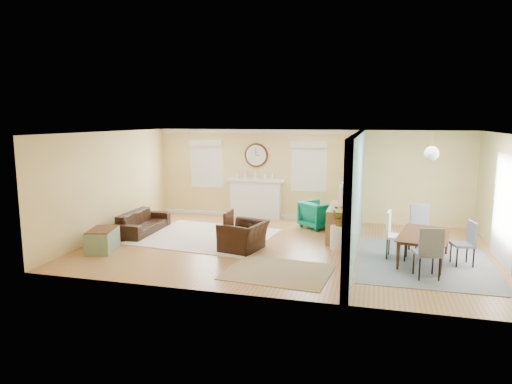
# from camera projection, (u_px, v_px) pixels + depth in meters

# --- Properties ---
(floor) EXTENTS (9.00, 9.00, 0.00)m
(floor) POSITION_uv_depth(u_px,v_px,m) (286.00, 247.00, 10.43)
(floor) COLOR #A25E31
(floor) RESTS_ON ground
(wall_back) EXTENTS (9.00, 0.02, 2.60)m
(wall_back) POSITION_uv_depth(u_px,v_px,m) (307.00, 175.00, 13.08)
(wall_back) COLOR tan
(wall_back) RESTS_ON ground
(wall_front) EXTENTS (9.00, 0.02, 2.60)m
(wall_front) POSITION_uv_depth(u_px,v_px,m) (251.00, 219.00, 7.36)
(wall_front) COLOR tan
(wall_front) RESTS_ON ground
(wall_left) EXTENTS (0.02, 6.00, 2.60)m
(wall_left) POSITION_uv_depth(u_px,v_px,m) (110.00, 184.00, 11.36)
(wall_left) COLOR tan
(wall_left) RESTS_ON ground
(wall_right) EXTENTS (0.02, 6.00, 2.60)m
(wall_right) POSITION_uv_depth(u_px,v_px,m) (509.00, 200.00, 9.08)
(wall_right) COLOR tan
(wall_right) RESTS_ON ground
(ceiling) EXTENTS (9.00, 6.00, 0.02)m
(ceiling) POSITION_uv_depth(u_px,v_px,m) (288.00, 133.00, 10.01)
(ceiling) COLOR white
(ceiling) RESTS_ON wall_back
(partition) EXTENTS (0.17, 6.00, 2.60)m
(partition) POSITION_uv_depth(u_px,v_px,m) (356.00, 189.00, 10.10)
(partition) COLOR tan
(partition) RESTS_ON ground
(fireplace) EXTENTS (1.70, 0.30, 1.17)m
(fireplace) POSITION_uv_depth(u_px,v_px,m) (255.00, 198.00, 13.46)
(fireplace) COLOR white
(fireplace) RESTS_ON ground
(wall_clock) EXTENTS (0.70, 0.07, 0.70)m
(wall_clock) POSITION_uv_depth(u_px,v_px,m) (256.00, 155.00, 13.34)
(wall_clock) COLOR #492414
(wall_clock) RESTS_ON wall_back
(window_left) EXTENTS (1.05, 0.13, 1.42)m
(window_left) POSITION_uv_depth(u_px,v_px,m) (207.00, 161.00, 13.75)
(window_left) COLOR white
(window_left) RESTS_ON wall_back
(window_right) EXTENTS (1.05, 0.13, 1.42)m
(window_right) POSITION_uv_depth(u_px,v_px,m) (309.00, 163.00, 12.97)
(window_right) COLOR white
(window_right) RESTS_ON wall_back
(french_doors) EXTENTS (0.06, 1.70, 2.20)m
(french_doors) POSITION_uv_depth(u_px,v_px,m) (505.00, 210.00, 9.12)
(french_doors) COLOR white
(french_doors) RESTS_ON ground
(pendant) EXTENTS (0.30, 0.30, 0.55)m
(pendant) POSITION_uv_depth(u_px,v_px,m) (432.00, 154.00, 9.32)
(pendant) COLOR gold
(pendant) RESTS_ON ceiling
(rug_cream) EXTENTS (3.41, 3.04, 0.02)m
(rug_cream) POSITION_uv_depth(u_px,v_px,m) (206.00, 236.00, 11.35)
(rug_cream) COLOR beige
(rug_cream) RESTS_ON floor
(rug_jute) EXTENTS (2.10, 1.78, 0.01)m
(rug_jute) POSITION_uv_depth(u_px,v_px,m) (278.00, 272.00, 8.74)
(rug_jute) COLOR tan
(rug_jute) RESTS_ON floor
(rug_grey) EXTENTS (2.63, 3.29, 0.01)m
(rug_grey) POSITION_uv_depth(u_px,v_px,m) (425.00, 262.00, 9.34)
(rug_grey) COLOR slate
(rug_grey) RESTS_ON floor
(sofa) EXTENTS (0.78, 1.90, 0.55)m
(sofa) POSITION_uv_depth(u_px,v_px,m) (142.00, 222.00, 11.73)
(sofa) COLOR black
(sofa) RESTS_ON floor
(eames_chair) EXTENTS (1.06, 1.15, 0.64)m
(eames_chair) POSITION_uv_depth(u_px,v_px,m) (244.00, 236.00, 10.16)
(eames_chair) COLOR black
(eames_chair) RESTS_ON floor
(green_chair) EXTENTS (1.10, 1.11, 0.72)m
(green_chair) POSITION_uv_depth(u_px,v_px,m) (318.00, 215.00, 12.24)
(green_chair) COLOR #0B765A
(green_chair) RESTS_ON floor
(trunk) EXTENTS (0.72, 0.96, 0.50)m
(trunk) POSITION_uv_depth(u_px,v_px,m) (102.00, 240.00, 10.11)
(trunk) COLOR gray
(trunk) RESTS_ON floor
(credenza) EXTENTS (0.54, 1.58, 0.80)m
(credenza) POSITION_uv_depth(u_px,v_px,m) (340.00, 222.00, 11.15)
(credenza) COLOR #91613F
(credenza) RESTS_ON floor
(tv) EXTENTS (0.15, 1.08, 0.62)m
(tv) POSITION_uv_depth(u_px,v_px,m) (340.00, 194.00, 11.04)
(tv) COLOR black
(tv) RESTS_ON credenza
(garden_stool) EXTENTS (0.36, 0.36, 0.53)m
(garden_stool) POSITION_uv_depth(u_px,v_px,m) (338.00, 237.00, 10.27)
(garden_stool) COLOR white
(garden_stool) RESTS_ON floor
(potted_plant) EXTENTS (0.45, 0.42, 0.42)m
(potted_plant) POSITION_uv_depth(u_px,v_px,m) (339.00, 217.00, 10.20)
(potted_plant) COLOR #337F33
(potted_plant) RESTS_ON garden_stool
(dining_table) EXTENTS (1.25, 1.83, 0.59)m
(dining_table) POSITION_uv_depth(u_px,v_px,m) (425.00, 248.00, 9.29)
(dining_table) COLOR #492414
(dining_table) RESTS_ON floor
(dining_chair_n) EXTENTS (0.53, 0.53, 0.97)m
(dining_chair_n) POSITION_uv_depth(u_px,v_px,m) (422.00, 222.00, 10.37)
(dining_chair_n) COLOR slate
(dining_chair_n) RESTS_ON floor
(dining_chair_s) EXTENTS (0.52, 0.52, 0.99)m
(dining_chair_s) POSITION_uv_depth(u_px,v_px,m) (427.00, 248.00, 8.31)
(dining_chair_s) COLOR slate
(dining_chair_s) RESTS_ON floor
(dining_chair_w) EXTENTS (0.50, 0.50, 1.00)m
(dining_chair_w) POSITION_uv_depth(u_px,v_px,m) (398.00, 231.00, 9.48)
(dining_chair_w) COLOR white
(dining_chair_w) RESTS_ON floor
(dining_chair_e) EXTENTS (0.47, 0.47, 0.90)m
(dining_chair_e) POSITION_uv_depth(u_px,v_px,m) (463.00, 240.00, 9.05)
(dining_chair_e) COLOR slate
(dining_chair_e) RESTS_ON floor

